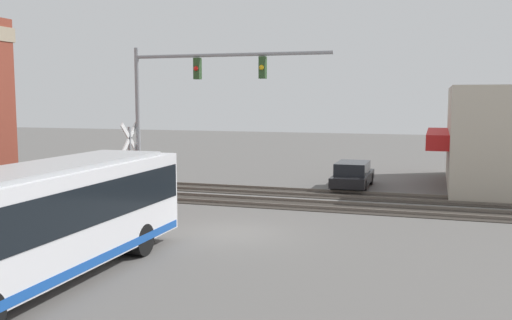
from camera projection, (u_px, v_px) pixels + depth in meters
ground_plane at (233, 233)px, 20.52m from camera, size 120.00×120.00×0.00m
city_bus at (45, 219)px, 14.85m from camera, size 10.48×2.59×3.11m
traffic_signal_gantry at (189, 90)px, 24.39m from camera, size 0.42×8.80×7.04m
crossing_signal at (130, 156)px, 24.99m from camera, size 1.41×1.18×3.81m
rail_track_near at (278, 203)px, 26.20m from camera, size 2.60×60.00×0.15m
rail_track_far at (294, 192)px, 29.23m from camera, size 2.60×60.00×0.15m
parked_car_black at (353, 176)px, 30.85m from camera, size 4.80×1.82×1.42m
pedestrian_at_crossing at (162, 192)px, 24.54m from camera, size 0.34×0.34×1.64m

